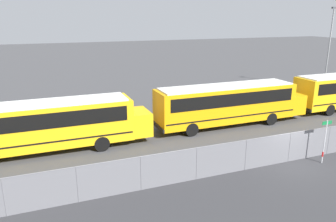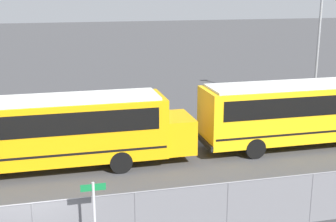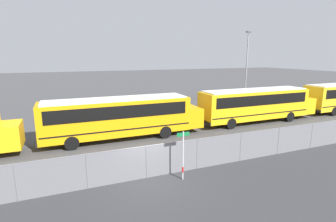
{
  "view_description": "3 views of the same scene",
  "coord_description": "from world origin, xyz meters",
  "views": [
    {
      "loc": [
        -13.14,
        -13.97,
        8.26
      ],
      "look_at": [
        -4.99,
        6.77,
        1.82
      ],
      "focal_mm": 35.0,
      "sensor_mm": 36.0,
      "label": 1
    },
    {
      "loc": [
        0.82,
        -12.92,
        7.8
      ],
      "look_at": [
        5.79,
        6.93,
        2.39
      ],
      "focal_mm": 50.0,
      "sensor_mm": 36.0,
      "label": 2
    },
    {
      "loc": [
        -3.87,
        -12.4,
        6.41
      ],
      "look_at": [
        3.83,
        6.3,
        2.1
      ],
      "focal_mm": 28.0,
      "sensor_mm": 36.0,
      "label": 3
    }
  ],
  "objects": [
    {
      "name": "light_pole",
      "position": [
        17.94,
        14.64,
        5.05
      ],
      "size": [
        0.6,
        0.24,
        9.32
      ],
      "color": "gray",
      "rests_on": "ground_plane"
    },
    {
      "name": "street_sign",
      "position": [
        1.71,
        -0.88,
        1.4
      ],
      "size": [
        0.7,
        0.09,
        2.63
      ],
      "color": "#B7B7BC",
      "rests_on": "ground_plane"
    },
    {
      "name": "fence",
      "position": [
        0.0,
        -0.0,
        0.92
      ],
      "size": [
        78.65,
        0.07,
        1.81
      ],
      "color": "#9EA0A5",
      "rests_on": "ground_plane"
    },
    {
      "name": "school_bus_1",
      "position": [
        -13.15,
        6.75,
        1.92
      ],
      "size": [
        12.63,
        2.56,
        3.23
      ],
      "color": "yellow",
      "rests_on": "ground_plane"
    },
    {
      "name": "ground_plane",
      "position": [
        0.0,
        0.0,
        0.0
      ],
      "size": [
        200.0,
        200.0,
        0.0
      ],
      "primitive_type": "plane",
      "color": "#424244"
    },
    {
      "name": "school_bus_2",
      "position": [
        0.27,
        7.13,
        1.92
      ],
      "size": [
        12.63,
        2.56,
        3.23
      ],
      "color": "orange",
      "rests_on": "ground_plane"
    }
  ]
}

